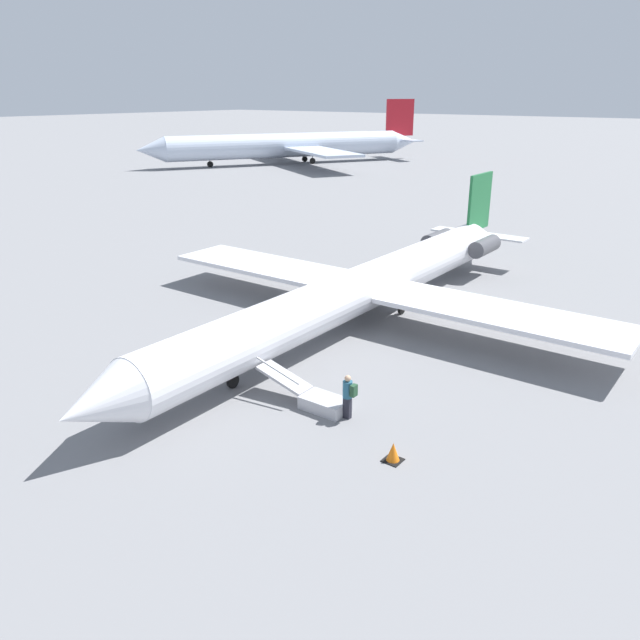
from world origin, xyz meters
TOP-DOWN VIEW (x-y plane):
  - ground_plane at (0.00, 0.00)m, footprint 600.00×600.00m
  - airplane_main at (-0.94, -0.01)m, footprint 34.03×26.18m
  - airplane_far_center at (-57.87, -52.30)m, footprint 45.28×35.94m
  - boarding_stairs at (8.44, 3.83)m, footprint 1.12×4.03m
  - passenger at (8.44, 5.31)m, footprint 0.36×0.54m
  - traffic_cone_near_stairs at (9.89, 8.12)m, footprint 0.60×0.60m

SIDE VIEW (x-z plane):
  - ground_plane at x=0.00m, z-range 0.00..0.00m
  - traffic_cone_near_stairs at x=9.89m, z-range -0.02..0.64m
  - boarding_stairs at x=8.44m, z-range -0.44..1.16m
  - passenger at x=8.44m, z-range 0.13..1.87m
  - airplane_main at x=-0.94m, z-range -1.27..5.00m
  - airplane_far_center at x=-57.87m, z-range -2.08..8.18m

